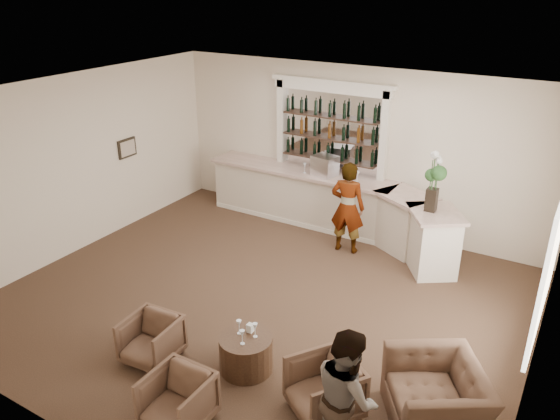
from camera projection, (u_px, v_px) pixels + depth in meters
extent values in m
plane|color=brown|center=(261.00, 301.00, 8.87)|extent=(8.00, 8.00, 0.00)
cube|color=#F0E0C7|center=(354.00, 149.00, 10.97)|extent=(8.00, 0.04, 3.30)
cube|color=#F0E0C7|center=(78.00, 164.00, 10.10)|extent=(0.04, 7.00, 3.30)
cube|color=#F0E0C7|center=(549.00, 277.00, 6.34)|extent=(0.04, 7.00, 3.30)
cube|color=white|center=(258.00, 98.00, 7.56)|extent=(8.00, 7.00, 0.04)
cube|color=white|center=(552.00, 255.00, 6.72)|extent=(0.05, 2.40, 1.90)
cube|color=black|center=(127.00, 148.00, 11.03)|extent=(0.04, 0.46, 0.38)
cube|color=#C0AD98|center=(128.00, 148.00, 11.02)|extent=(0.01, 0.38, 0.30)
cube|color=white|center=(301.00, 196.00, 11.61)|extent=(4.00, 0.70, 1.08)
cube|color=beige|center=(301.00, 171.00, 11.37)|extent=(4.10, 0.82, 0.06)
cube|color=white|center=(404.00, 224.00, 10.32)|extent=(1.12, 1.04, 1.08)
cube|color=beige|center=(406.00, 196.00, 10.08)|extent=(1.27, 1.19, 0.06)
cube|color=white|center=(433.00, 243.00, 9.59)|extent=(1.08, 1.14, 1.08)
cube|color=beige|center=(436.00, 214.00, 9.34)|extent=(1.24, 1.29, 0.06)
cube|color=white|center=(293.00, 222.00, 11.55)|extent=(4.00, 0.06, 0.10)
cube|color=white|center=(332.00, 131.00, 11.07)|extent=(2.15, 0.02, 1.65)
cube|color=white|center=(281.00, 147.00, 11.77)|extent=(0.14, 0.16, 2.90)
cube|color=white|center=(382.00, 165.00, 10.69)|extent=(0.14, 0.16, 2.90)
cube|color=white|center=(332.00, 88.00, 10.67)|extent=(2.52, 0.16, 0.18)
cube|color=white|center=(332.00, 81.00, 10.63)|extent=(2.64, 0.20, 0.08)
cube|color=#322219|center=(328.00, 159.00, 11.21)|extent=(2.05, 0.20, 0.03)
cube|color=#322219|center=(329.00, 139.00, 11.04)|extent=(2.05, 0.20, 0.03)
cube|color=#322219|center=(330.00, 117.00, 10.87)|extent=(2.05, 0.20, 0.03)
cylinder|color=#4A3320|center=(246.00, 353.00, 7.25)|extent=(0.72, 0.72, 0.50)
imported|color=gray|center=(347.00, 208.00, 10.15)|extent=(0.70, 0.51, 1.77)
imported|color=gray|center=(346.00, 396.00, 5.71)|extent=(0.99, 1.01, 1.64)
imported|color=brown|center=(151.00, 340.00, 7.40)|extent=(0.74, 0.76, 0.65)
imported|color=brown|center=(178.00, 401.00, 6.33)|extent=(0.71, 0.73, 0.67)
imported|color=brown|center=(324.00, 389.00, 6.48)|extent=(1.07, 1.07, 0.71)
imported|color=brown|center=(436.00, 396.00, 6.32)|extent=(1.51, 1.55, 0.77)
cube|color=silver|center=(325.00, 166.00, 10.97)|extent=(0.53, 0.47, 0.40)
cube|color=black|center=(431.00, 200.00, 9.31)|extent=(0.18, 0.18, 0.40)
cube|color=silver|center=(250.00, 328.00, 7.25)|extent=(0.08, 0.08, 0.12)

